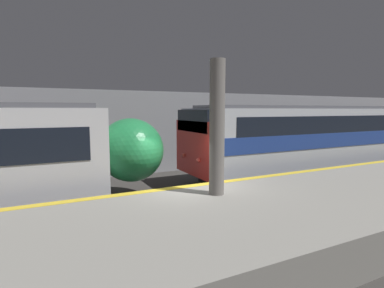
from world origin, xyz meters
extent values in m
plane|color=#33302D|center=(0.00, 0.00, 0.00)|extent=(120.00, 120.00, 0.00)
cube|color=gray|center=(0.00, -2.55, 0.50)|extent=(40.00, 5.10, 1.00)
cube|color=gold|center=(0.00, -0.15, 1.00)|extent=(40.00, 0.30, 0.01)
cube|color=#939399|center=(0.00, 6.82, 2.21)|extent=(50.00, 0.15, 4.41)
cylinder|color=slate|center=(0.23, -1.30, 2.91)|extent=(0.43, 0.43, 3.83)
ellipsoid|color=#238447|center=(-1.22, 2.55, 1.91)|extent=(2.42, 2.82, 2.39)
sphere|color=#F2EFCC|center=(-0.27, 2.55, 1.49)|extent=(0.20, 0.20, 0.20)
cube|color=black|center=(11.10, 2.55, 0.32)|extent=(17.52, 2.51, 0.63)
cube|color=#B7BCC6|center=(11.10, 2.55, 2.06)|extent=(19.04, 3.07, 2.84)
cube|color=navy|center=(11.10, 1.00, 2.00)|extent=(18.28, 0.02, 0.68)
cube|color=black|center=(11.10, 1.00, 2.74)|extent=(17.14, 0.02, 0.80)
cube|color=red|center=(1.45, 2.55, 1.83)|extent=(0.25, 3.01, 2.28)
cube|color=black|center=(1.45, 2.55, 2.97)|extent=(0.25, 2.70, 0.91)
sphere|color=#EA4C42|center=(1.30, 1.86, 1.43)|extent=(0.18, 0.18, 0.18)
sphere|color=#EA4C42|center=(1.30, 3.24, 1.43)|extent=(0.18, 0.18, 0.18)
cube|color=#4C4C51|center=(11.10, 2.55, 3.55)|extent=(18.28, 2.21, 0.14)
camera|label=1|loc=(-4.20, -8.53, 3.42)|focal=28.00mm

